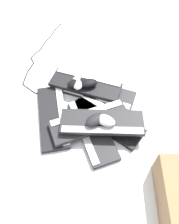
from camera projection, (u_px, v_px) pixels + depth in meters
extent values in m
plane|color=silver|center=(83.00, 113.00, 1.28)|extent=(3.20, 3.20, 0.00)
cube|color=black|center=(106.00, 120.00, 1.24)|extent=(0.46, 0.35, 0.02)
cube|color=silver|center=(112.00, 112.00, 1.25)|extent=(0.38, 0.24, 0.01)
cube|color=#232326|center=(99.00, 93.00, 1.36)|extent=(0.46, 0.24, 0.02)
cube|color=silver|center=(96.00, 98.00, 1.32)|extent=(0.42, 0.13, 0.01)
cube|color=black|center=(53.00, 116.00, 1.25)|extent=(0.28, 0.46, 0.02)
cube|color=silver|center=(62.00, 113.00, 1.25)|extent=(0.17, 0.41, 0.01)
cube|color=#232326|center=(92.00, 129.00, 1.21)|extent=(0.34, 0.46, 0.02)
cube|color=#B2B5BA|center=(83.00, 130.00, 1.18)|extent=(0.23, 0.39, 0.01)
cube|color=#232326|center=(91.00, 122.00, 1.19)|extent=(0.46, 0.34, 0.02)
cube|color=silver|center=(87.00, 113.00, 1.21)|extent=(0.39, 0.23, 0.01)
cube|color=black|center=(86.00, 85.00, 1.36)|extent=(0.46, 0.23, 0.02)
cube|color=silver|center=(88.00, 77.00, 1.38)|extent=(0.42, 0.12, 0.01)
cube|color=#232326|center=(102.00, 122.00, 1.16)|extent=(0.45, 0.19, 0.02)
cube|color=#B2B5BA|center=(102.00, 130.00, 1.11)|extent=(0.42, 0.08, 0.01)
ellipsoid|color=black|center=(88.00, 83.00, 1.31)|extent=(0.13, 0.10, 0.04)
ellipsoid|color=black|center=(64.00, 74.00, 1.45)|extent=(0.13, 0.10, 0.04)
ellipsoid|color=black|center=(76.00, 83.00, 1.31)|extent=(0.13, 0.12, 0.04)
ellipsoid|color=#B7B7BC|center=(105.00, 120.00, 1.12)|extent=(0.12, 0.10, 0.04)
ellipsoid|color=silver|center=(77.00, 83.00, 1.32)|extent=(0.09, 0.12, 0.04)
ellipsoid|color=black|center=(95.00, 120.00, 1.12)|extent=(0.13, 0.12, 0.04)
cylinder|color=black|center=(53.00, 91.00, 1.38)|extent=(0.05, 0.05, 0.01)
cylinder|color=black|center=(42.00, 93.00, 1.37)|extent=(0.09, 0.02, 0.01)
cylinder|color=black|center=(29.00, 88.00, 1.39)|extent=(0.10, 0.07, 0.01)
cylinder|color=black|center=(25.00, 78.00, 1.44)|extent=(0.01, 0.12, 0.01)
cylinder|color=black|center=(30.00, 67.00, 1.50)|extent=(0.02, 0.09, 0.01)
cylinder|color=black|center=(32.00, 60.00, 1.55)|extent=(0.04, 0.06, 0.01)
cylinder|color=black|center=(36.00, 53.00, 1.59)|extent=(0.05, 0.11, 0.01)
cylinder|color=black|center=(43.00, 45.00, 1.65)|extent=(0.02, 0.09, 0.01)
cylinder|color=black|center=(48.00, 38.00, 1.70)|extent=(0.03, 0.08, 0.01)
cylinder|color=black|center=(53.00, 32.00, 1.74)|extent=(0.02, 0.08, 0.01)
cylinder|color=black|center=(58.00, 26.00, 1.79)|extent=(0.04, 0.10, 0.01)
sphere|color=black|center=(57.00, 89.00, 1.39)|extent=(0.01, 0.01, 0.01)
sphere|color=black|center=(49.00, 93.00, 1.37)|extent=(0.01, 0.01, 0.01)
sphere|color=black|center=(35.00, 93.00, 1.37)|extent=(0.01, 0.01, 0.01)
sphere|color=black|center=(23.00, 84.00, 1.41)|extent=(0.01, 0.01, 0.01)
sphere|color=black|center=(27.00, 72.00, 1.48)|extent=(0.01, 0.01, 0.01)
sphere|color=black|center=(34.00, 63.00, 1.53)|extent=(0.01, 0.01, 0.01)
sphere|color=black|center=(31.00, 58.00, 1.56)|extent=(0.01, 0.01, 0.01)
sphere|color=black|center=(41.00, 49.00, 1.62)|extent=(0.01, 0.01, 0.01)
sphere|color=black|center=(45.00, 41.00, 1.67)|extent=(0.01, 0.01, 0.01)
sphere|color=black|center=(51.00, 35.00, 1.72)|extent=(0.01, 0.01, 0.01)
sphere|color=black|center=(55.00, 30.00, 1.76)|extent=(0.01, 0.01, 0.01)
sphere|color=black|center=(61.00, 23.00, 1.81)|extent=(0.01, 0.01, 0.01)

